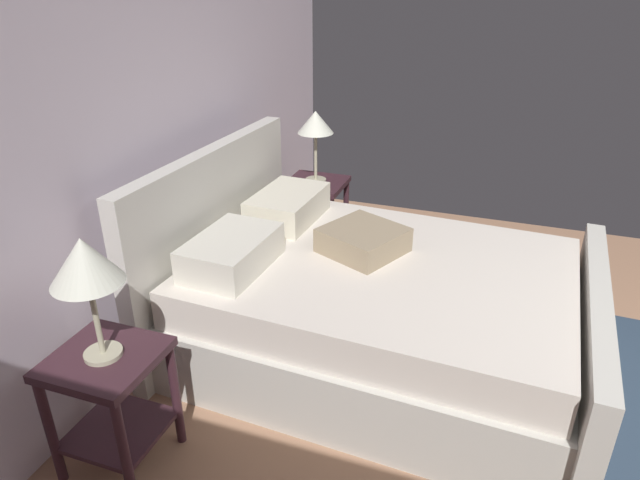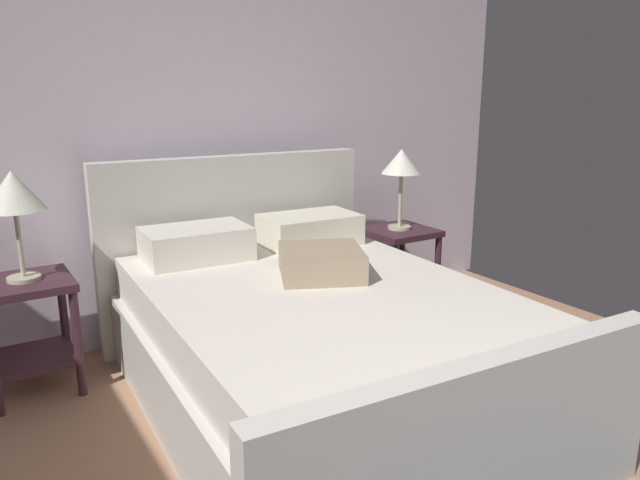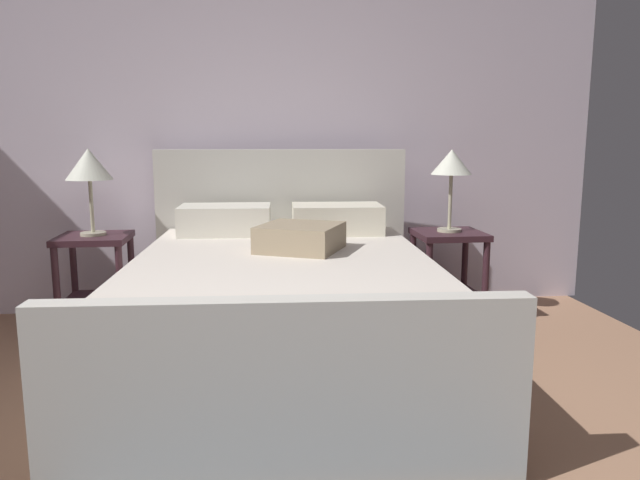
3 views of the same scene
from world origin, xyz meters
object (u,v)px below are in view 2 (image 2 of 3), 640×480
at_px(table_lamp_right, 401,165).
at_px(bed, 313,337).
at_px(nightstand_left, 29,317).
at_px(table_lamp_left, 13,194).
at_px(nightstand_right, 398,257).

bearing_deg(table_lamp_right, bed, -146.84).
height_order(nightstand_left, table_lamp_left, table_lamp_left).
distance_m(nightstand_right, table_lamp_left, 2.41).
bearing_deg(bed, nightstand_right, 33.16).
distance_m(table_lamp_right, table_lamp_left, 2.32).
distance_m(bed, table_lamp_right, 1.55).
distance_m(nightstand_right, nightstand_left, 2.32).
relative_size(table_lamp_right, table_lamp_left, 0.98).
distance_m(table_lamp_right, nightstand_left, 2.41).
height_order(nightstand_right, table_lamp_right, table_lamp_right).
distance_m(nightstand_right, table_lamp_right, 0.63).
xyz_separation_m(nightstand_right, table_lamp_right, (0.00, 0.00, 0.63)).
xyz_separation_m(table_lamp_right, nightstand_left, (-2.32, 0.12, -0.63)).
bearing_deg(nightstand_right, nightstand_left, 177.08).
height_order(table_lamp_right, nightstand_left, table_lamp_right).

